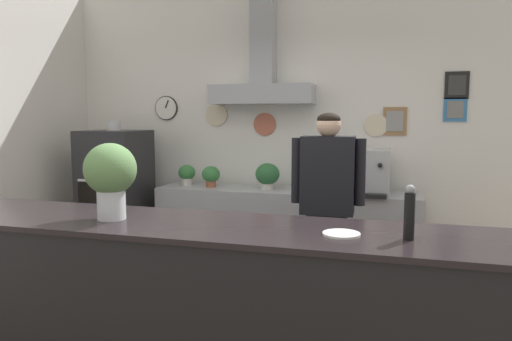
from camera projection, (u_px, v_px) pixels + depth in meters
back_wall_assembly at (292, 116)px, 4.93m from camera, size 5.25×2.51×3.09m
service_counter at (201, 316)px, 2.60m from camera, size 4.30×0.69×1.06m
back_prep_counter at (284, 233)px, 4.81m from camera, size 2.67×0.52×0.89m
pizza_oven at (116, 199)px, 5.04m from camera, size 0.62×0.66×1.59m
shop_worker at (327, 214)px, 3.58m from camera, size 0.56×0.23×1.66m
espresso_machine at (366, 172)px, 4.49m from camera, size 0.45×0.46×0.43m
potted_basil at (310, 179)px, 4.68m from camera, size 0.15×0.15×0.21m
potted_thyme at (211, 175)px, 4.94m from camera, size 0.19×0.19×0.22m
potted_oregano at (267, 175)px, 4.78m from camera, size 0.25×0.25×0.27m
potted_sage at (187, 174)px, 5.07m from camera, size 0.18×0.18×0.22m
pepper_grinder at (409, 213)px, 2.19m from camera, size 0.05×0.05×0.26m
condiment_plate at (341, 234)px, 2.28m from camera, size 0.18×0.18×0.01m
basil_vase at (110, 176)px, 2.61m from camera, size 0.29×0.29×0.43m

